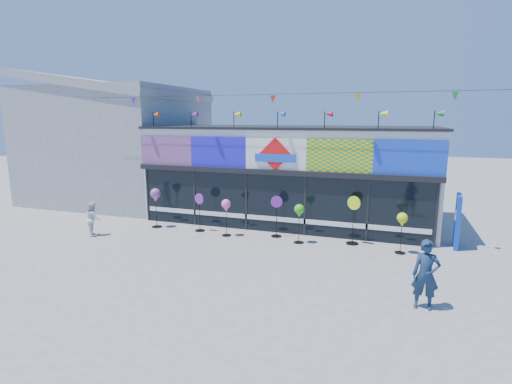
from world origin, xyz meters
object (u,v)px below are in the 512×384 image
at_px(child, 93,219).
at_px(spinner_4, 299,212).
at_px(spinner_6, 402,221).
at_px(adult_man, 426,275).
at_px(spinner_0, 156,196).
at_px(spinner_1, 200,211).
at_px(spinner_5, 353,219).
at_px(spinner_2, 226,207).
at_px(blue_sign, 457,221).
at_px(spinner_3, 276,215).

bearing_deg(child, spinner_4, -125.23).
xyz_separation_m(spinner_6, adult_man, (0.48, -3.99, -0.28)).
distance_m(spinner_0, child, 2.52).
distance_m(spinner_1, child, 4.06).
height_order(spinner_0, spinner_5, spinner_5).
xyz_separation_m(spinner_0, spinner_1, (1.95, 0.07, -0.50)).
distance_m(spinner_2, spinner_4, 2.83).
relative_size(spinner_4, adult_man, 0.86).
distance_m(spinner_0, spinner_6, 9.51).
relative_size(blue_sign, spinner_3, 1.19).
xyz_separation_m(blue_sign, spinner_0, (-11.34, -1.14, 0.36)).
height_order(blue_sign, spinner_0, blue_sign).
height_order(spinner_4, spinner_5, spinner_5).
bearing_deg(spinner_2, child, -162.09).
height_order(spinner_2, adult_man, adult_man).
xyz_separation_m(spinner_2, adult_man, (6.77, -3.96, -0.30)).
relative_size(spinner_0, spinner_3, 1.04).
distance_m(spinner_0, spinner_3, 5.09).
relative_size(spinner_0, adult_man, 0.97).
height_order(spinner_3, spinner_4, spinner_3).
relative_size(spinner_6, child, 1.07).
distance_m(spinner_2, spinner_6, 6.29).
bearing_deg(spinner_1, spinner_6, -1.75).
distance_m(spinner_4, child, 7.89).
bearing_deg(child, spinner_2, -119.10).
xyz_separation_m(spinner_0, adult_man, (9.99, -4.15, -0.47)).
bearing_deg(child, blue_sign, -124.39).
bearing_deg(spinner_1, spinner_3, 4.59).
distance_m(spinner_6, child, 11.30).
bearing_deg(blue_sign, spinner_5, -162.46).
height_order(spinner_3, spinner_6, spinner_3).
height_order(blue_sign, child, blue_sign).
distance_m(blue_sign, spinner_6, 2.25).
bearing_deg(spinner_3, child, -162.75).
bearing_deg(adult_man, spinner_4, 135.11).
relative_size(blue_sign, spinner_4, 1.31).
xyz_separation_m(spinner_1, spinner_3, (3.11, 0.25, 0.03)).
relative_size(spinner_3, child, 1.21).
height_order(spinner_5, child, spinner_5).
xyz_separation_m(blue_sign, spinner_5, (-3.45, -0.80, -0.02)).
height_order(spinner_0, spinner_3, spinner_0).
distance_m(spinner_3, adult_man, 6.65).
bearing_deg(spinner_0, spinner_2, -3.43).
height_order(spinner_1, spinner_3, spinner_3).
distance_m(spinner_1, spinner_2, 1.34).
xyz_separation_m(spinner_2, spinner_6, (6.29, 0.03, -0.03)).
height_order(spinner_3, child, spinner_3).
bearing_deg(spinner_2, spinner_5, 6.54).
relative_size(spinner_4, child, 1.10).
bearing_deg(spinner_4, child, -168.22).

